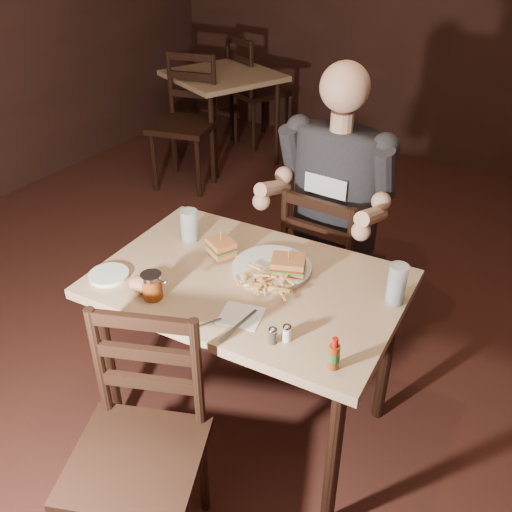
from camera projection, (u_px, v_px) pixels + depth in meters
The scene contains 24 objects.
room_shell at pixel (261, 139), 1.67m from camera, with size 7.00×7.00×7.00m.
main_table at pixel (249, 298), 2.21m from camera, with size 1.19×0.84×0.77m.
bg_table at pixel (223, 84), 4.70m from camera, with size 1.05×1.05×0.77m.
chair_far at pixel (331, 265), 2.84m from camera, with size 0.41×0.45×0.89m, color black, non-canonical shape.
chair_near at pixel (136, 461), 1.85m from camera, with size 0.42×0.46×0.91m, color black, non-canonical shape.
bg_chair_far at pixel (259, 91), 5.19m from camera, with size 0.45×0.49×0.98m, color black, non-canonical shape.
bg_chair_near at pixel (183, 125), 4.41m from camera, with size 0.46×0.50×0.99m, color black, non-canonical shape.
diner at pixel (334, 176), 2.53m from camera, with size 0.57×0.44×0.98m, color #2A2A2E, non-canonical shape.
dinner_plate at pixel (272, 269), 2.21m from camera, with size 0.30×0.30×0.02m, color white.
sandwich_left at pixel (221, 243), 2.26m from camera, with size 0.10×0.09×0.09m, color #C97F4B, non-canonical shape.
sandwich_right at pixel (288, 260), 2.15m from camera, with size 0.13×0.10×0.10m, color #C97F4B, non-canonical shape.
fries_pile at pixel (265, 280), 2.10m from camera, with size 0.25×0.18×0.04m, color #E8B06B, non-canonical shape.
ketchup_dollop at pixel (257, 282), 2.11m from camera, with size 0.04×0.04×0.01m, color maroon.
glass_left at pixel (189, 225), 2.38m from camera, with size 0.07×0.07×0.14m, color silver.
glass_right at pixel (397, 284), 2.00m from camera, with size 0.07×0.07×0.15m, color silver.
hot_sauce at pixel (334, 353), 1.73m from camera, with size 0.04×0.04×0.12m, color #7D370E, non-canonical shape.
salt_shaker at pixel (287, 333), 1.85m from camera, with size 0.03×0.03×0.06m, color white, non-canonical shape.
pepper_shaker at pixel (273, 335), 1.84m from camera, with size 0.03×0.03×0.06m, color #38332D, non-canonical shape.
syrup_dispenser at pixel (152, 286), 2.04m from camera, with size 0.08×0.08×0.10m, color #7D370E, non-canonical shape.
napkin at pixel (241, 316), 1.97m from camera, with size 0.14×0.13×0.00m, color white.
knife at pixel (239, 325), 1.92m from camera, with size 0.01×0.20×0.00m, color silver.
fork at pixel (202, 325), 1.92m from camera, with size 0.01×0.14×0.00m, color silver.
side_plate at pixel (109, 276), 2.17m from camera, with size 0.15×0.15×0.01m, color white.
bread_roll at pixel (141, 284), 2.07m from camera, with size 0.09×0.08×0.06m, color tan.
Camera 1 is at (0.84, -1.35, 2.01)m, focal length 40.00 mm.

